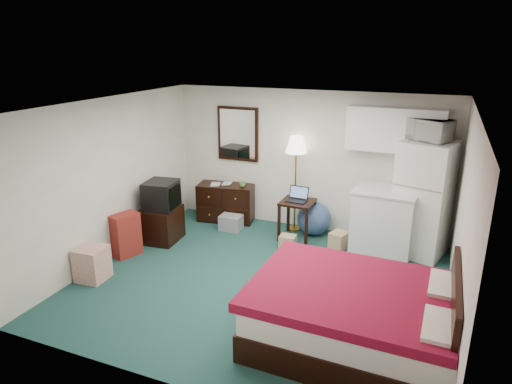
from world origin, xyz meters
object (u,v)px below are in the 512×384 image
at_px(bed, 355,316).
at_px(tv_stand, 161,224).
at_px(dresser, 226,202).
at_px(desk, 297,220).
at_px(floor_lamp, 295,184).
at_px(suitcase, 126,235).
at_px(fridge, 423,199).
at_px(kitchen_counter, 384,222).

height_order(bed, tv_stand, bed).
relative_size(dresser, desk, 1.51).
xyz_separation_m(floor_lamp, suitcase, (-2.16, -2.05, -0.52)).
height_order(floor_lamp, bed, floor_lamp).
bearing_deg(tv_stand, fridge, 10.70).
relative_size(dresser, fridge, 0.57).
bearing_deg(kitchen_counter, dresser, 178.59).
bearing_deg(desk, tv_stand, -155.24).
relative_size(tv_stand, suitcase, 0.92).
bearing_deg(floor_lamp, tv_stand, -145.89).
distance_m(kitchen_counter, tv_stand, 3.72).
bearing_deg(fridge, floor_lamp, -168.71).
bearing_deg(tv_stand, floor_lamp, 29.05).
distance_m(kitchen_counter, fridge, 0.71).
distance_m(dresser, kitchen_counter, 2.97).
distance_m(bed, tv_stand, 3.96).
bearing_deg(bed, desk, 121.43).
height_order(kitchen_counter, fridge, fridge).
relative_size(desk, tv_stand, 1.08).
distance_m(dresser, fridge, 3.55).
bearing_deg(desk, kitchen_counter, 2.27).
relative_size(floor_lamp, tv_stand, 2.69).
distance_m(desk, tv_stand, 2.34).
bearing_deg(bed, kitchen_counter, 92.28).
xyz_separation_m(desk, fridge, (1.99, 0.21, 0.58)).
relative_size(fridge, bed, 0.84).
relative_size(kitchen_counter, bed, 0.47).
bearing_deg(suitcase, floor_lamp, 62.96).
height_order(tv_stand, suitcase, suitcase).
xyz_separation_m(kitchen_counter, suitcase, (-3.77, -1.70, -0.16)).
height_order(floor_lamp, suitcase, floor_lamp).
bearing_deg(bed, suitcase, 168.20).
distance_m(floor_lamp, desk, 0.67).
height_order(dresser, desk, dresser).
bearing_deg(kitchen_counter, fridge, 21.54).
bearing_deg(desk, floor_lamp, 114.17).
distance_m(kitchen_counter, suitcase, 4.14).
bearing_deg(dresser, desk, -21.07).
relative_size(kitchen_counter, suitcase, 1.47).
distance_m(floor_lamp, tv_stand, 2.45).
xyz_separation_m(desk, tv_stand, (-2.14, -0.95, -0.05)).
relative_size(desk, kitchen_counter, 0.67).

